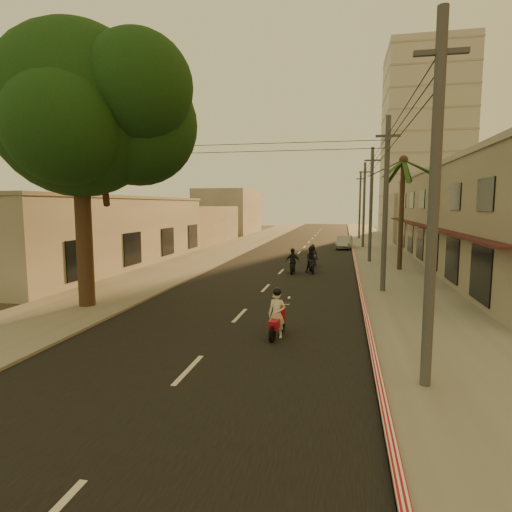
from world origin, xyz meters
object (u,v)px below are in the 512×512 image
at_px(scooter_mid_b, 292,262).
at_px(parked_car, 344,242).
at_px(broadleaf_tree, 88,112).
at_px(scooter_mid_a, 312,260).
at_px(palm_tree, 403,167).
at_px(scooter_red, 277,316).
at_px(scooter_far_a, 312,256).

xyz_separation_m(scooter_mid_b, parked_car, (3.41, 17.44, -0.08)).
distance_m(broadleaf_tree, parked_car, 31.64).
distance_m(scooter_mid_a, parked_car, 17.04).
bearing_deg(palm_tree, scooter_mid_a, -160.67).
height_order(scooter_red, parked_car, scooter_red).
distance_m(palm_tree, scooter_mid_b, 9.94).
xyz_separation_m(broadleaf_tree, scooter_mid_b, (7.46, 11.23, -7.71)).
distance_m(scooter_mid_b, scooter_far_a, 3.90).
xyz_separation_m(scooter_red, scooter_mid_b, (-1.11, 13.94, -0.01)).
bearing_deg(palm_tree, scooter_far_a, 169.48).
height_order(palm_tree, scooter_red, palm_tree).
relative_size(scooter_mid_a, parked_car, 0.44).
height_order(scooter_red, scooter_mid_a, scooter_mid_a).
bearing_deg(palm_tree, scooter_mid_b, -159.84).
bearing_deg(scooter_far_a, scooter_red, -101.20).
distance_m(palm_tree, scooter_far_a, 8.90).
bearing_deg(scooter_mid_b, palm_tree, 18.01).
height_order(scooter_far_a, parked_car, scooter_far_a).
relative_size(scooter_red, scooter_mid_b, 1.02).
xyz_separation_m(palm_tree, scooter_mid_a, (-5.93, -2.08, -6.29)).
bearing_deg(broadleaf_tree, scooter_mid_a, 53.59).
relative_size(palm_tree, parked_car, 1.91).
xyz_separation_m(scooter_mid_b, scooter_far_a, (1.06, 3.76, -0.01)).
bearing_deg(scooter_mid_b, scooter_far_a, 72.13).
relative_size(broadleaf_tree, palm_tree, 1.48).
relative_size(broadleaf_tree, parked_car, 2.82).
relative_size(palm_tree, scooter_mid_b, 4.69).
relative_size(scooter_red, scooter_far_a, 1.06).
bearing_deg(scooter_mid_a, scooter_mid_b, -167.37).
distance_m(scooter_far_a, parked_car, 13.88).
relative_size(broadleaf_tree, scooter_red, 6.76).
bearing_deg(scooter_mid_b, parked_car, 76.79).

